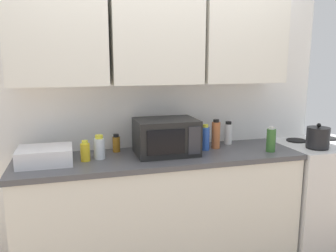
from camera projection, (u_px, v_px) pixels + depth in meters
name	position (u px, v px, depth m)	size (l,w,h in m)	color
wall_back_with_cabinets	(153.00, 68.00, 2.80)	(3.10, 0.38, 2.60)	white
counter_run	(161.00, 208.00, 2.79)	(2.23, 0.63, 0.90)	white
stove_range	(318.00, 190.00, 3.17)	(0.76, 0.64, 0.91)	silver
kettle	(318.00, 137.00, 2.89)	(0.19, 0.19, 0.21)	black
microwave	(166.00, 137.00, 2.71)	(0.48, 0.37, 0.28)	black
dish_rack	(45.00, 156.00, 2.46)	(0.38, 0.30, 0.12)	silver
bottle_yellow_mustard	(85.00, 152.00, 2.53)	(0.07, 0.07, 0.16)	gold
bottle_green_oil	(271.00, 140.00, 2.79)	(0.07, 0.07, 0.21)	#386B2D
bottle_spice_jar	(216.00, 135.00, 2.89)	(0.07, 0.07, 0.25)	#BC6638
bottle_white_jar	(228.00, 133.00, 3.04)	(0.07, 0.07, 0.20)	white
bottle_blue_cleaner	(205.00, 138.00, 2.84)	(0.07, 0.07, 0.22)	#2D56B7
bottle_clear_tall	(99.00, 148.00, 2.58)	(0.08, 0.08, 0.18)	silver
bottle_amber_vinegar	(116.00, 143.00, 2.79)	(0.06, 0.06, 0.15)	#AD701E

